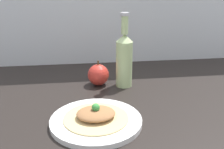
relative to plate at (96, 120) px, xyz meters
The scene contains 5 objects.
ground_plane 11.81cm from the plate, 44.81° to the left, with size 180.00×110.00×4.00cm, color black.
plate is the anchor object (origin of this frame).
plated_food 1.87cm from the plate, 90.00° to the left, with size 19.64×19.64×4.95cm.
cider_bottle 33.04cm from the plate, 64.66° to the left, with size 6.56×6.56×29.41cm.
apple 30.89cm from the plate, 84.01° to the left, with size 8.68×8.68×10.33cm.
Camera 1 is at (-12.24, -77.51, 41.43)cm, focal length 42.00 mm.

